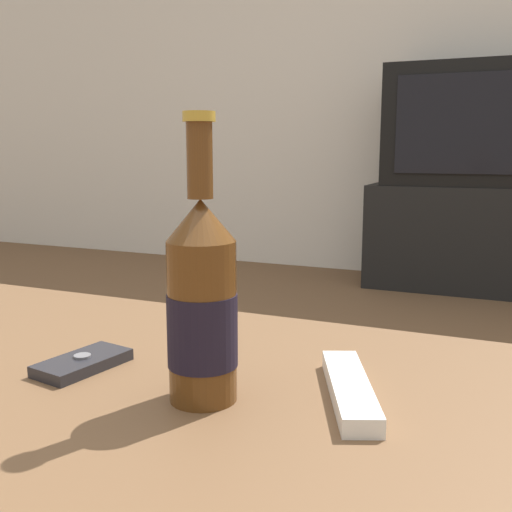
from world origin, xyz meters
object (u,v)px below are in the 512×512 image
(tv_stand, at_px, (469,238))
(television, at_px, (476,125))
(remote_control, at_px, (350,389))
(cell_phone, at_px, (83,363))
(beer_bottle, at_px, (202,304))

(tv_stand, distance_m, television, 0.57)
(television, distance_m, remote_control, 2.66)
(tv_stand, distance_m, cell_phone, 2.70)
(beer_bottle, xyz_separation_m, cell_phone, (-0.18, 0.02, -0.10))
(tv_stand, bearing_deg, beer_bottle, -91.84)
(television, height_order, remote_control, television)
(tv_stand, relative_size, cell_phone, 8.37)
(beer_bottle, height_order, remote_control, beer_bottle)
(beer_bottle, bearing_deg, cell_phone, 173.10)
(television, relative_size, cell_phone, 7.20)
(beer_bottle, bearing_deg, television, 88.15)
(tv_stand, distance_m, remote_control, 2.65)
(tv_stand, distance_m, beer_bottle, 2.72)
(television, distance_m, beer_bottle, 2.71)
(cell_phone, xyz_separation_m, remote_control, (0.32, 0.04, 0.00))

